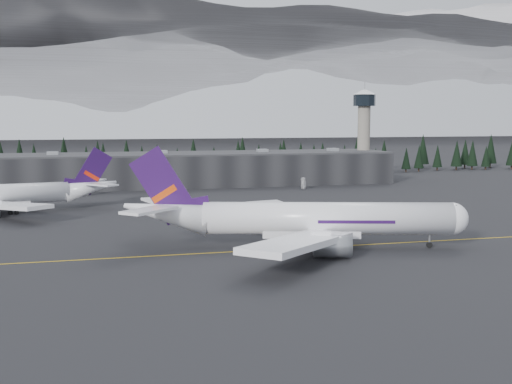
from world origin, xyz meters
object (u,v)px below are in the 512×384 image
object	(u,v)px
terminal	(188,169)
gse_vehicle_a	(85,194)
control_tower	(364,124)
jet_main	(297,219)
gse_vehicle_b	(304,187)
jet_parked	(7,195)

from	to	relation	value
terminal	gse_vehicle_a	xyz separation A→B (m)	(-38.64, -25.23, -5.62)
control_tower	jet_main	xyz separation A→B (m)	(-71.96, -128.88, -17.63)
terminal	gse_vehicle_b	xyz separation A→B (m)	(39.06, -24.86, -5.56)
jet_main	gse_vehicle_a	bearing A→B (deg)	128.25
terminal	control_tower	size ratio (longest dim) A/B	4.24
control_tower	jet_parked	bearing A→B (deg)	-154.85
terminal	gse_vehicle_a	size ratio (longest dim) A/B	32.93
terminal	jet_main	xyz separation A→B (m)	(3.04, -125.88, -0.52)
jet_parked	gse_vehicle_a	distance (m)	40.66
jet_main	gse_vehicle_b	bearing A→B (deg)	86.13
jet_main	gse_vehicle_b	world-z (taller)	jet_main
gse_vehicle_a	gse_vehicle_b	xyz separation A→B (m)	(77.70, 0.37, 0.07)
control_tower	gse_vehicle_a	distance (m)	119.28
jet_main	gse_vehicle_a	distance (m)	109.06
jet_main	jet_parked	distance (m)	90.65
control_tower	jet_main	distance (m)	148.66
control_tower	gse_vehicle_b	bearing A→B (deg)	-142.22
control_tower	gse_vehicle_b	size ratio (longest dim) A/B	8.63
gse_vehicle_a	gse_vehicle_b	bearing A→B (deg)	10.96
jet_main	gse_vehicle_b	xyz separation A→B (m)	(36.02, 101.02, -5.03)
gse_vehicle_a	control_tower	bearing A→B (deg)	24.64
terminal	gse_vehicle_a	distance (m)	46.49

